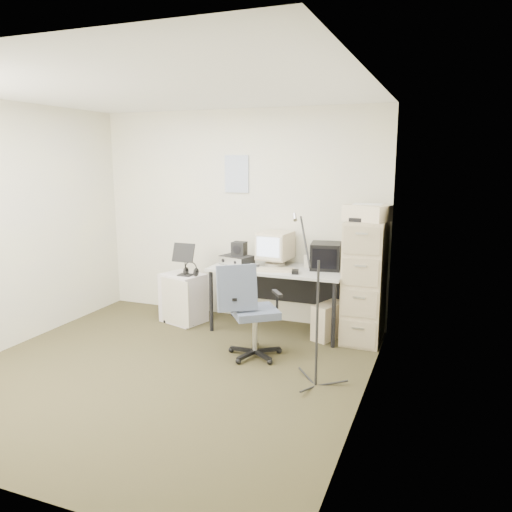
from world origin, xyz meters
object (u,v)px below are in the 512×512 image
(desk, at_px, (279,299))
(filing_cabinet, at_px, (365,282))
(side_cart, at_px, (183,298))
(office_chair, at_px, (255,310))

(desk, bearing_deg, filing_cabinet, 1.81)
(filing_cabinet, distance_m, side_cart, 2.15)
(side_cart, bearing_deg, office_chair, -12.84)
(filing_cabinet, distance_m, office_chair, 1.26)
(filing_cabinet, relative_size, desk, 0.87)
(filing_cabinet, height_order, desk, filing_cabinet)
(filing_cabinet, bearing_deg, side_cart, -175.96)
(filing_cabinet, relative_size, side_cart, 2.22)
(desk, relative_size, office_chair, 1.58)
(desk, bearing_deg, side_cart, -174.14)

